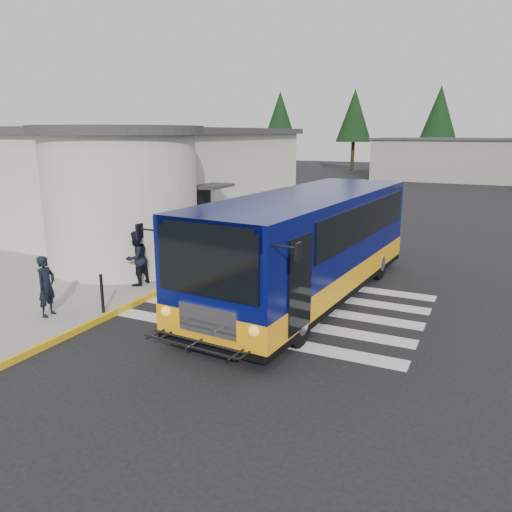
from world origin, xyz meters
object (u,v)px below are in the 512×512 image
at_px(pedestrian_b, 136,258).
at_px(bollard, 102,293).
at_px(transit_bus, 308,249).
at_px(pedestrian_a, 46,286).

distance_m(pedestrian_b, bollard, 2.49).
height_order(pedestrian_b, bollard, pedestrian_b).
bearing_deg(transit_bus, pedestrian_b, -158.26).
distance_m(transit_bus, pedestrian_a, 7.11).
relative_size(pedestrian_a, bollard, 1.51).
bearing_deg(bollard, pedestrian_a, -145.00).
relative_size(transit_bus, pedestrian_a, 6.99).
height_order(transit_bus, pedestrian_b, transit_bus).
bearing_deg(bollard, pedestrian_b, 107.57).
xyz_separation_m(transit_bus, pedestrian_b, (-4.97, -1.55, -0.46)).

